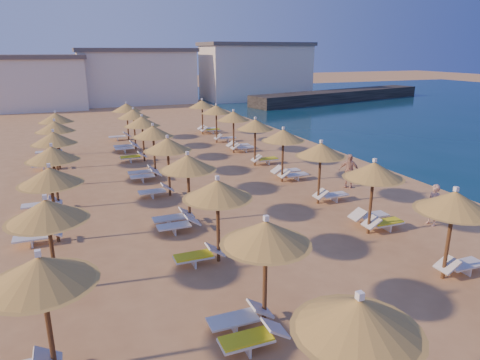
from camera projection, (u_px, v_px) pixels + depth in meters
name	position (u px, v px, depth m)	size (l,w,h in m)	color
ground	(297.00, 237.00, 16.81)	(220.00, 220.00, 0.00)	tan
jetty	(340.00, 96.00, 61.23)	(30.00, 4.00, 1.50)	black
hotel_blocks	(153.00, 76.00, 58.16)	(46.98, 10.32, 8.10)	silver
parasol_row_east	(321.00, 151.00, 19.73)	(2.37, 40.15, 3.09)	brown
parasol_row_west	(188.00, 164.00, 17.50)	(2.37, 40.15, 3.09)	brown
parasol_row_inland	(51.00, 165.00, 17.34)	(2.37, 28.81, 3.09)	brown
loungers	(220.00, 208.00, 18.91)	(14.65, 39.30, 0.66)	white
beachgoer_a	(433.00, 205.00, 17.71)	(0.65, 0.42, 1.77)	tan
beachgoer_c	(349.00, 171.00, 22.65)	(1.06, 0.44, 1.82)	tan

